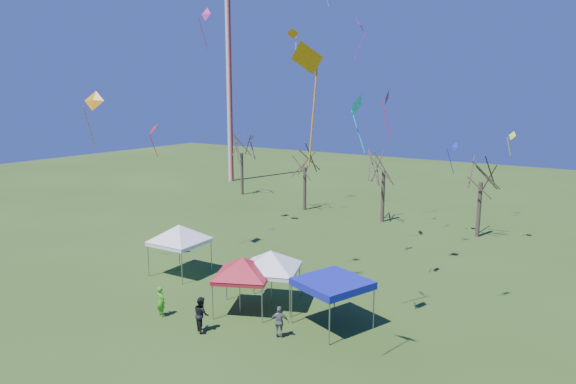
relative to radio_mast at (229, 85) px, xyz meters
The scene contains 24 objects.
ground 45.78m from the radio_mast, 50.53° to the right, with size 140.00×140.00×0.00m, color #2E4917.
radio_mast is the anchor object (origin of this frame).
tree_0 11.45m from the radio_mast, 42.77° to the right, with size 3.83×3.83×8.44m.
tree_1 20.72m from the radio_mast, 28.48° to the right, with size 3.42×3.42×7.54m.
tree_2 28.08m from the radio_mast, 20.57° to the right, with size 3.71×3.71×8.18m.
tree_3 36.04m from the radio_mast, 16.31° to the right, with size 3.59×3.59×7.91m.
tent_white_west 37.02m from the radio_mast, 55.44° to the right, with size 4.23×4.23×3.73m.
tent_white_mid 42.42m from the radio_mast, 47.26° to the right, with size 3.78×3.78×3.58m.
tent_red 42.98m from the radio_mast, 49.37° to the right, with size 3.65×3.65×3.43m.
tent_blue 45.60m from the radio_mast, 43.82° to the right, with size 3.93×3.93×2.42m.
person_grey 46.64m from the radio_mast, 47.36° to the right, with size 0.91×0.38×1.55m, color slate.
person_green 43.78m from the radio_mast, 55.17° to the right, with size 0.58×0.38×1.60m, color green.
person_dark 45.54m from the radio_mast, 52.12° to the right, with size 0.85×0.66×1.74m, color black.
kite_13 23.34m from the radio_mast, 45.55° to the right, with size 0.85×1.02×2.18m.
kite_7 27.33m from the radio_mast, 53.56° to the right, with size 1.04×0.85×2.98m.
kite_11 33.95m from the radio_mast, 34.91° to the right, with size 1.27×1.62×3.09m.
kite_22 34.45m from the radio_mast, 19.29° to the right, with size 0.96×0.91×2.61m.
kite_1 39.50m from the radio_mast, 56.12° to the right, with size 1.00×0.95×1.85m.
kite_17 41.00m from the radio_mast, 38.13° to the right, with size 0.57×0.95×2.83m.
kite_2 18.61m from the radio_mast, 30.14° to the right, with size 1.38×1.19×2.83m.
kite_19 38.28m from the radio_mast, 17.48° to the right, with size 0.74×0.67×1.86m.
kite_27 45.80m from the radio_mast, 43.19° to the right, with size 0.70×1.10×2.64m.
kite_5 49.68m from the radio_mast, 46.94° to the right, with size 1.37×0.91×4.32m.
kite_14 35.23m from the radio_mast, 63.85° to the right, with size 1.49×1.19×3.52m.
Camera 1 is at (15.40, -17.84, 11.39)m, focal length 32.00 mm.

